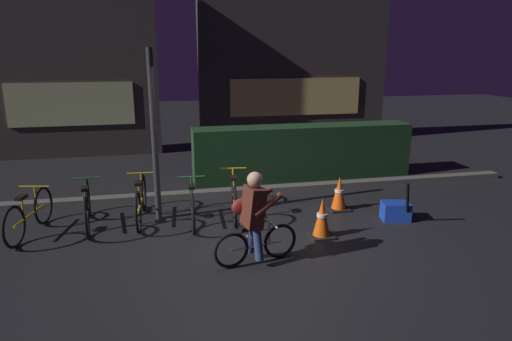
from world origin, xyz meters
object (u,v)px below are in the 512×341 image
object	(u,v)px
closed_umbrella	(407,202)
parked_bike_center_right	(192,204)
parked_bike_right_mid	(234,196)
cyclist	(254,218)
traffic_cone_near	(322,218)
blue_crate	(395,211)
street_post	(154,137)
parked_bike_center_left	(141,201)
parked_bike_left_mid	(87,207)
traffic_cone_far	(339,194)
parked_bike_leftmost	(29,215)

from	to	relation	value
closed_umbrella	parked_bike_center_right	bearing A→B (deg)	-66.79
parked_bike_right_mid	cyclist	world-z (taller)	cyclist
parked_bike_center_right	cyclist	xyz separation A→B (m)	(0.68, -1.60, 0.30)
traffic_cone_near	blue_crate	distance (m)	1.50
cyclist	blue_crate	bearing A→B (deg)	8.75
parked_bike_right_mid	street_post	bearing A→B (deg)	91.21
parked_bike_center_left	cyclist	xyz separation A→B (m)	(1.49, -1.86, 0.28)
parked_bike_right_mid	cyclist	xyz separation A→B (m)	(-0.04, -1.77, 0.28)
parked_bike_left_mid	traffic_cone_far	size ratio (longest dim) A/B	2.68
blue_crate	parked_bike_left_mid	bearing A→B (deg)	171.38
parked_bike_right_mid	closed_umbrella	distance (m)	2.82
parked_bike_right_mid	closed_umbrella	size ratio (longest dim) A/B	1.97
blue_crate	closed_umbrella	size ratio (longest dim) A/B	0.52
parked_bike_left_mid	closed_umbrella	bearing A→B (deg)	-108.02
parked_bike_left_mid	closed_umbrella	size ratio (longest dim) A/B	1.91
street_post	parked_bike_left_mid	bearing A→B (deg)	-172.03
parked_bike_left_mid	parked_bike_center_left	world-z (taller)	parked_bike_center_left
traffic_cone_near	cyclist	distance (m)	1.37
parked_bike_leftmost	parked_bike_right_mid	bearing A→B (deg)	-75.59
parked_bike_leftmost	parked_bike_left_mid	world-z (taller)	parked_bike_left_mid
cyclist	traffic_cone_near	bearing A→B (deg)	15.08
cyclist	closed_umbrella	world-z (taller)	cyclist
parked_bike_center_left	parked_bike_right_mid	distance (m)	1.53
street_post	traffic_cone_far	xyz separation A→B (m)	(3.11, -0.23, -1.09)
parked_bike_center_left	closed_umbrella	world-z (taller)	closed_umbrella
parked_bike_center_left	parked_bike_right_mid	bearing A→B (deg)	-90.06
blue_crate	closed_umbrella	world-z (taller)	closed_umbrella
street_post	parked_bike_leftmost	size ratio (longest dim) A/B	1.85
cyclist	parked_bike_center_right	bearing A→B (deg)	100.57
cyclist	parked_bike_right_mid	bearing A→B (deg)	76.47
parked_bike_center_right	parked_bike_right_mid	xyz separation A→B (m)	(0.71, 0.17, 0.02)
parked_bike_left_mid	traffic_cone_far	world-z (taller)	parked_bike_left_mid
street_post	parked_bike_right_mid	distance (m)	1.63
blue_crate	cyclist	bearing A→B (deg)	-158.91
street_post	cyclist	bearing A→B (deg)	-57.55
closed_umbrella	parked_bike_leftmost	bearing A→B (deg)	-61.25
street_post	closed_umbrella	bearing A→B (deg)	-16.49
street_post	blue_crate	distance (m)	4.13
street_post	parked_bike_right_mid	xyz separation A→B (m)	(1.25, -0.14, -1.03)
parked_bike_center_left	cyclist	distance (m)	2.40
closed_umbrella	parked_bike_center_left	bearing A→B (deg)	-67.47
blue_crate	closed_umbrella	xyz separation A→B (m)	(0.05, -0.25, 0.23)
parked_bike_center_left	cyclist	bearing A→B (deg)	-138.17
traffic_cone_near	blue_crate	bearing A→B (deg)	15.49
street_post	parked_bike_leftmost	distance (m)	2.20
parked_bike_leftmost	traffic_cone_far	xyz separation A→B (m)	(5.01, 0.05, -0.03)
blue_crate	cyclist	xyz separation A→B (m)	(-2.62, -1.01, 0.48)
traffic_cone_near	traffic_cone_far	world-z (taller)	traffic_cone_far
parked_bike_left_mid	traffic_cone_near	world-z (taller)	parked_bike_left_mid
parked_bike_left_mid	traffic_cone_far	distance (m)	4.20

